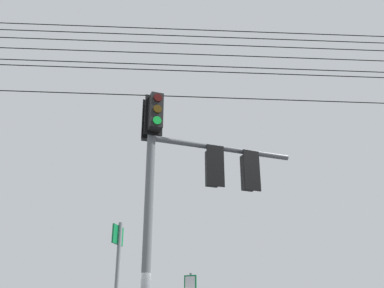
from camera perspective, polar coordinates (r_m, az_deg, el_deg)
name	(u,v)px	position (r m, az deg, el deg)	size (l,w,h in m)	color
signal_mast_assembly	(182,176)	(10.23, -1.36, -4.17)	(3.36, 2.75, 6.66)	slate
overhead_wire_span	(100,53)	(11.71, -11.98, 11.55)	(29.53, 10.33, 2.76)	black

